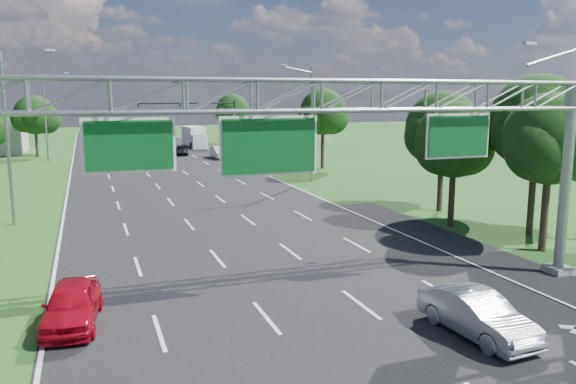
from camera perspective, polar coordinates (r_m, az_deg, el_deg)
name	(u,v)px	position (r m, az deg, el deg)	size (l,w,h in m)	color
ground	(207,211)	(37.31, -8.22, -1.95)	(220.00, 220.00, 0.00)	#1D5218
road	(207,211)	(37.31, -8.22, -1.95)	(18.00, 180.00, 0.02)	black
road_flare	(501,263)	(27.46, 20.83, -6.76)	(3.00, 30.00, 0.02)	black
sign_gantry	(320,114)	(19.38, 3.26, 7.94)	(23.50, 1.00, 9.56)	gray
traffic_signal	(208,115)	(72.38, -8.15, 7.79)	(12.21, 0.24, 7.00)	black
streetlight_l_near	(10,130)	(36.10, -26.38, 5.69)	(2.97, 0.22, 10.16)	gray
streetlight_l_far	(47,113)	(70.96, -23.30, 7.40)	(2.97, 0.22, 10.16)	gray
streetlight_r_mid	(310,118)	(49.48, 2.23, 7.51)	(2.97, 0.22, 10.16)	gray
tree_cluster_right	(510,136)	(33.42, 21.62, 5.31)	(9.91, 14.60, 8.68)	#2D2116
tree_verge_lc	(35,117)	(76.11, -24.28, 6.99)	(5.76, 4.80, 7.62)	#2D2116
tree_verge_rd	(323,114)	(58.73, 3.62, 7.90)	(5.76, 4.80, 8.28)	#2D2116
tree_verge_re	(233,111)	(86.56, -5.62, 8.16)	(5.76, 4.80, 7.84)	#2D2116
building_right	(286,130)	(93.38, -0.25, 6.36)	(12.00, 9.00, 4.00)	#A79D8C
red_coupe	(72,304)	(20.17, -21.11, -10.59)	(1.68, 4.19, 1.43)	#B20819
silver_sedan	(477,315)	(19.03, 18.69, -11.71)	(1.48, 4.24, 1.40)	#9FA2AA
car_queue_a	(115,153)	(71.04, -17.21, 3.79)	(1.88, 4.63, 1.34)	silver
car_queue_b	(179,151)	(73.52, -11.01, 4.16)	(1.92, 4.17, 1.16)	black
car_queue_c	(128,154)	(68.52, -15.97, 3.70)	(1.73, 4.30, 1.47)	black
car_queue_d	(220,152)	(68.94, -6.97, 4.06)	(1.61, 4.63, 1.52)	white
box_truck	(195,137)	(84.84, -9.47, 5.50)	(2.73, 8.03, 2.98)	silver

